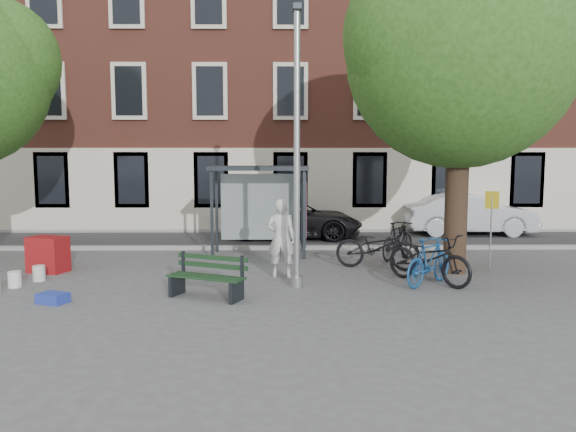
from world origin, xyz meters
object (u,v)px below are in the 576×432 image
Objects in this scene: bike_a at (378,247)px; bike_d at (398,240)px; painter at (281,238)px; bike_b at (429,261)px; lamppost at (297,162)px; car_silver at (470,214)px; bench at (207,279)px; red_stand at (48,254)px; bus_shelter at (272,190)px; bike_c at (429,258)px; car_dark at (295,219)px; notice_sign at (492,212)px.

bike_a is 1.61m from bike_d.
painter is 3.48m from bike_b.
lamppost is 10.72m from car_silver.
bike_a is 1.21× the size of bike_b.
bike_d is at bearing 65.53° from bench.
bike_d is at bearing 10.33° from red_stand.
lamppost reaches higher than red_stand.
bike_d is at bearing -12.25° from bus_shelter.
bike_c reaches higher than bike_d.
car_dark is 7.41m from notice_sign.
bike_d is at bearing 48.48° from lamppost.
car_silver reaches higher than bench.
car_dark is at bearing -23.55° from bike_b.
red_stand is (-6.35, -5.83, -0.21)m from car_dark.
bike_b is at bearing -133.31° from bike_a.
bus_shelter is 3.89m from bike_d.
bike_c reaches higher than bench.
painter is (-0.35, 1.00, -1.83)m from lamppost.
bus_shelter is at bearing 98.43° from lamppost.
bike_d is 0.38× the size of car_dark.
notice_sign reaches higher than bike_b.
car_silver reaches higher than bike_b.
car_dark is at bearing 98.01° from car_silver.
lamppost is 6.79× the size of red_stand.
bike_d is at bearing 172.49° from notice_sign.
car_silver is at bearing 51.07° from lamppost.
bus_shelter is at bearing -176.23° from notice_sign.
bike_b is (3.00, 0.14, -2.24)m from lamppost.
painter reaches higher than bike_c.
lamppost reaches higher than bike_c.
bike_c is (4.91, 1.26, 0.19)m from bench.
notice_sign is at bearing -162.34° from painter.
bus_shelter reaches higher than painter.
car_dark is at bearing 71.37° from bike_c.
car_silver is (3.57, 7.87, 0.19)m from bike_c.
car_dark is (-2.00, 5.54, 0.08)m from bike_a.
car_silver is (8.48, 9.14, 0.38)m from bench.
bike_c is 8.65m from car_silver.
bus_shelter is at bearing 172.35° from car_dark.
bike_b reaches higher than red_stand.
lamppost is 4.98m from bike_d.
bike_a is 0.46× the size of car_dark.
bus_shelter is 5.43m from bike_c.
lamppost is 3.18m from bench.
lamppost is at bearing -81.57° from bus_shelter.
red_stand is at bearing 173.00° from bench.
car_silver is 6.38m from notice_sign.
bike_b is at bearing -143.66° from bike_c.
lamppost is at bearing 145.32° from bike_c.
car_dark reaches higher than bike_a.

